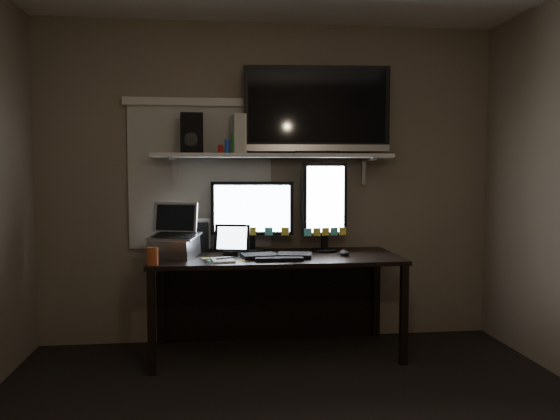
{
  "coord_description": "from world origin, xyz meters",
  "views": [
    {
      "loc": [
        -0.43,
        -2.51,
        1.34
      ],
      "look_at": [
        0.01,
        1.25,
        1.08
      ],
      "focal_mm": 35.0,
      "sensor_mm": 36.0,
      "label": 1
    }
  ],
  "objects": [
    {
      "name": "sticky_notes",
      "position": [
        -0.39,
        1.29,
        0.73
      ],
      "size": [
        0.32,
        0.25,
        0.0
      ],
      "primitive_type": null,
      "rotation": [
        0.0,
        0.0,
        0.11
      ],
      "color": "yellow",
      "rests_on": "desk"
    },
    {
      "name": "bottles",
      "position": [
        -0.35,
        1.54,
        1.55
      ],
      "size": [
        0.22,
        0.06,
        0.14
      ],
      "primitive_type": null,
      "rotation": [
        0.0,
        0.0,
        0.05
      ],
      "color": "#A50F0C",
      "rests_on": "wall_shelf"
    },
    {
      "name": "game_console",
      "position": [
        -0.26,
        1.61,
        1.62
      ],
      "size": [
        0.1,
        0.25,
        0.29
      ],
      "primitive_type": "cube",
      "rotation": [
        0.0,
        0.0,
        0.13
      ],
      "color": "beige",
      "rests_on": "wall_shelf"
    },
    {
      "name": "monitor_portrait",
      "position": [
        0.4,
        1.58,
        1.08
      ],
      "size": [
        0.35,
        0.11,
        0.7
      ],
      "primitive_type": "cube",
      "rotation": [
        0.0,
        0.0,
        0.12
      ],
      "color": "black",
      "rests_on": "desk"
    },
    {
      "name": "speaker",
      "position": [
        -0.61,
        1.62,
        1.63
      ],
      "size": [
        0.18,
        0.21,
        0.29
      ],
      "primitive_type": "cube",
      "rotation": [
        0.0,
        0.0,
        0.09
      ],
      "color": "black",
      "rests_on": "wall_shelf"
    },
    {
      "name": "monitor_landscape",
      "position": [
        -0.16,
        1.65,
        1.01
      ],
      "size": [
        0.63,
        0.15,
        0.55
      ],
      "primitive_type": "cube",
      "rotation": [
        0.0,
        0.0,
        -0.13
      ],
      "color": "black",
      "rests_on": "desk"
    },
    {
      "name": "back_wall",
      "position": [
        0.0,
        1.8,
        1.25
      ],
      "size": [
        3.6,
        0.0,
        3.6
      ],
      "primitive_type": "plane",
      "rotation": [
        1.57,
        0.0,
        0.0
      ],
      "color": "#6C5E4D",
      "rests_on": "floor"
    },
    {
      "name": "cup",
      "position": [
        -0.85,
        1.13,
        0.79
      ],
      "size": [
        0.1,
        0.1,
        0.12
      ],
      "primitive_type": "cylinder",
      "rotation": [
        0.0,
        0.0,
        -0.33
      ],
      "color": "#953C1B",
      "rests_on": "desk"
    },
    {
      "name": "file_sorter",
      "position": [
        -0.59,
        1.68,
        0.85
      ],
      "size": [
        0.21,
        0.14,
        0.25
      ],
      "primitive_type": "cube",
      "rotation": [
        0.0,
        0.0,
        0.27
      ],
      "color": "black",
      "rests_on": "desk"
    },
    {
      "name": "laptop",
      "position": [
        -0.73,
        1.43,
        0.92
      ],
      "size": [
        0.41,
        0.37,
        0.38
      ],
      "primitive_type": "cube",
      "rotation": [
        0.0,
        0.0,
        -0.34
      ],
      "color": "#ABAAAF",
      "rests_on": "desk"
    },
    {
      "name": "notepad",
      "position": [
        -0.39,
        1.23,
        0.74
      ],
      "size": [
        0.18,
        0.23,
        0.01
      ],
      "primitive_type": "cube",
      "rotation": [
        0.0,
        0.0,
        0.13
      ],
      "color": "silver",
      "rests_on": "desk"
    },
    {
      "name": "window_blinds",
      "position": [
        -0.55,
        1.79,
        1.3
      ],
      "size": [
        1.1,
        0.02,
        1.1
      ],
      "primitive_type": "cube",
      "color": "beige",
      "rests_on": "back_wall"
    },
    {
      "name": "mouse",
      "position": [
        0.5,
        1.36,
        0.75
      ],
      "size": [
        0.07,
        0.11,
        0.04
      ],
      "primitive_type": "ellipsoid",
      "rotation": [
        0.0,
        0.0,
        0.03
      ],
      "color": "black",
      "rests_on": "desk"
    },
    {
      "name": "keyboard",
      "position": [
        -0.0,
        1.32,
        0.75
      ],
      "size": [
        0.51,
        0.21,
        0.03
      ],
      "primitive_type": "cube",
      "rotation": [
        0.0,
        0.0,
        -0.02
      ],
      "color": "black",
      "rests_on": "desk"
    },
    {
      "name": "desk",
      "position": [
        0.0,
        1.55,
        0.55
      ],
      "size": [
        1.8,
        0.75,
        0.73
      ],
      "color": "black",
      "rests_on": "floor"
    },
    {
      "name": "tv",
      "position": [
        0.34,
        1.62,
        1.81
      ],
      "size": [
        1.12,
        0.29,
        0.66
      ],
      "primitive_type": "cube",
      "rotation": [
        0.0,
        0.0,
        -0.09
      ],
      "color": "black",
      "rests_on": "wall_shelf"
    },
    {
      "name": "wall_shelf",
      "position": [
        0.0,
        1.62,
        1.46
      ],
      "size": [
        1.8,
        0.35,
        0.03
      ],
      "primitive_type": "cube",
      "color": "silver",
      "rests_on": "back_wall"
    },
    {
      "name": "tablet",
      "position": [
        -0.32,
        1.48,
        0.84
      ],
      "size": [
        0.28,
        0.18,
        0.23
      ],
      "primitive_type": "cube",
      "rotation": [
        0.0,
        0.0,
        -0.29
      ],
      "color": "black",
      "rests_on": "desk"
    }
  ]
}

